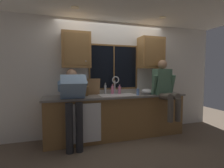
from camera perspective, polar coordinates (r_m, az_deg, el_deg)
back_wall at (r=3.94m, az=0.03°, el=2.06°), size 5.38×0.12×2.55m
ceiling_downlight_left at (r=3.31m, az=-12.40°, el=23.95°), size 0.14×0.14×0.01m
ceiling_downlight_right at (r=3.90m, az=16.77°, el=20.76°), size 0.14×0.14×0.01m
window_glass at (r=3.88m, az=0.63°, el=5.72°), size 1.10×0.02×0.95m
window_frame_top at (r=3.92m, az=0.68°, el=12.94°), size 1.17×0.02×0.04m
window_frame_bottom at (r=3.89m, az=0.67°, el=-1.54°), size 1.17×0.02×0.04m
window_frame_left at (r=3.74m, az=-7.66°, el=5.75°), size 0.03×0.02×0.95m
window_frame_right at (r=4.09m, az=8.29°, el=5.60°), size 0.03×0.02×0.95m
window_mullion_center at (r=3.87m, az=0.69°, el=5.72°), size 0.02×0.02×0.95m
lower_cabinet_run at (r=3.74m, az=1.68°, el=-11.02°), size 2.98×0.58×0.88m
countertop at (r=3.63m, az=1.80°, el=-4.06°), size 3.04×0.62×0.04m
dishwasher_front at (r=3.27m, az=-9.04°, el=-12.99°), size 0.60×0.02×0.74m
upper_cabinet_left at (r=3.57m, az=-12.11°, el=11.17°), size 0.57×0.36×0.72m
upper_cabinet_right at (r=4.12m, az=13.09°, el=10.19°), size 0.57×0.36×0.72m
sink at (r=3.65m, az=2.05°, el=-5.24°), size 0.80×0.46×0.21m
faucet at (r=3.79m, az=1.26°, el=0.44°), size 0.18×0.09×0.40m
person_standing at (r=3.17m, az=-13.04°, el=-4.80°), size 0.53×0.72×1.47m
person_sitting_on_counter at (r=3.83m, az=17.39°, el=-0.75°), size 0.54×0.62×1.26m
knife_block at (r=3.53m, az=-9.11°, el=-2.22°), size 0.12×0.18×0.32m
cutting_board at (r=3.69m, az=-6.36°, el=-0.90°), size 0.29×0.09×0.35m
mixing_bowl at (r=3.88m, az=11.72°, el=-2.48°), size 0.25×0.25×0.13m
soap_dispenser at (r=3.61m, az=8.75°, el=-2.61°), size 0.06×0.07×0.20m
bottle_green_glass at (r=3.80m, az=0.14°, el=-1.93°), size 0.06×0.06×0.23m
bottle_tall_clear at (r=3.82m, az=2.56°, el=-1.99°), size 0.06×0.06×0.22m
bottle_amber_small at (r=3.78m, az=-2.30°, el=-1.79°), size 0.05×0.05×0.26m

